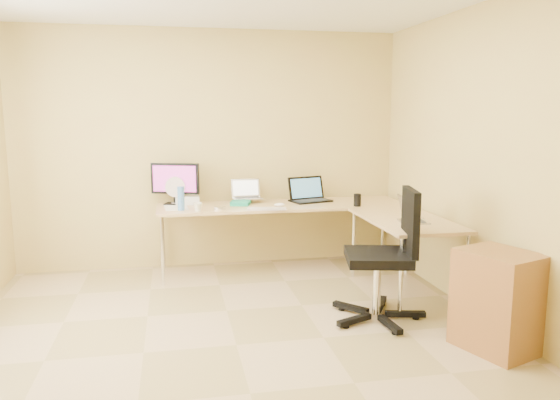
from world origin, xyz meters
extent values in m
plane|color=tan|center=(0.00, 0.00, 0.00)|extent=(4.50, 4.50, 0.00)
plane|color=tan|center=(0.00, 2.25, 1.30)|extent=(4.50, 0.00, 4.50)
plane|color=tan|center=(0.00, -2.25, 1.30)|extent=(4.50, 0.00, 4.50)
plane|color=tan|center=(2.10, 0.00, 1.30)|extent=(0.00, 4.50, 4.50)
cube|color=tan|center=(0.72, 1.85, 0.36)|extent=(2.65, 0.70, 0.73)
cube|color=tan|center=(1.70, 0.85, 0.36)|extent=(0.70, 1.30, 0.73)
cube|color=black|center=(-0.40, 2.05, 0.95)|extent=(0.55, 0.33, 0.45)
cube|color=#158E6C|center=(0.28, 1.92, 0.75)|extent=(0.26, 0.30, 0.04)
cube|color=silver|center=(0.37, 2.03, 0.88)|extent=(0.33, 0.26, 0.21)
cube|color=black|center=(1.07, 1.95, 0.87)|extent=(0.50, 0.42, 0.27)
cube|color=beige|center=(0.50, 1.55, 0.74)|extent=(0.41, 0.16, 0.02)
ellipsoid|color=white|center=(0.66, 1.69, 0.75)|extent=(0.13, 0.11, 0.04)
imported|color=beige|center=(-0.19, 1.60, 0.77)|extent=(0.11, 0.11, 0.09)
cylinder|color=white|center=(0.04, 1.65, 0.74)|extent=(0.12, 0.12, 0.03)
cylinder|color=#4C85D2|center=(-0.35, 1.69, 0.85)|extent=(0.08, 0.08, 0.24)
cube|color=silver|center=(-0.40, 1.84, 0.73)|extent=(0.25, 0.34, 0.01)
cube|color=silver|center=(-0.28, 2.05, 0.78)|extent=(0.26, 0.20, 0.09)
cylinder|color=silver|center=(-0.40, 2.05, 0.87)|extent=(0.26, 0.26, 0.28)
cylinder|color=black|center=(1.47, 1.57, 0.80)|extent=(0.10, 0.10, 0.13)
cube|color=#A5A6B9|center=(1.69, 0.67, 0.83)|extent=(0.33, 0.28, 0.20)
cube|color=black|center=(1.21, 0.29, 0.50)|extent=(0.80, 0.80, 1.11)
cube|color=brown|center=(1.85, -0.43, 0.36)|extent=(0.58, 0.65, 0.74)
camera|label=1|loc=(-0.43, -3.80, 1.71)|focal=34.88mm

